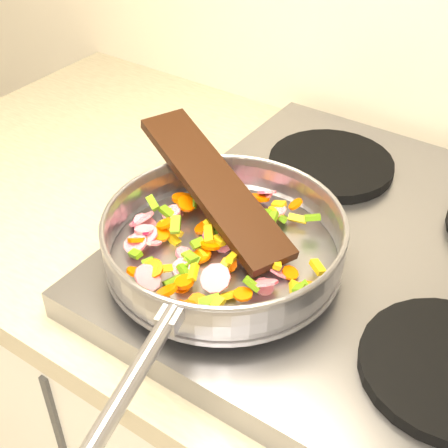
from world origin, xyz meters
The scene contains 6 objects.
cooktop centered at (-0.70, 1.67, 0.92)m, with size 0.60×0.60×0.04m, color #939399.
grate_fl centered at (-0.84, 1.52, 0.95)m, with size 0.19×0.19×0.02m, color black.
grate_bl centered at (-0.84, 1.81, 0.95)m, with size 0.19×0.19×0.02m, color black.
saute_pan centered at (-0.85, 1.53, 0.99)m, with size 0.33×0.49×0.06m.
vegetable_heap centered at (-0.86, 1.53, 0.97)m, with size 0.27×0.26×0.05m.
wooden_spatula centered at (-0.90, 1.58, 1.01)m, with size 0.29×0.07×0.01m, color black.
Camera 1 is at (-0.52, 1.05, 1.46)m, focal length 50.00 mm.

